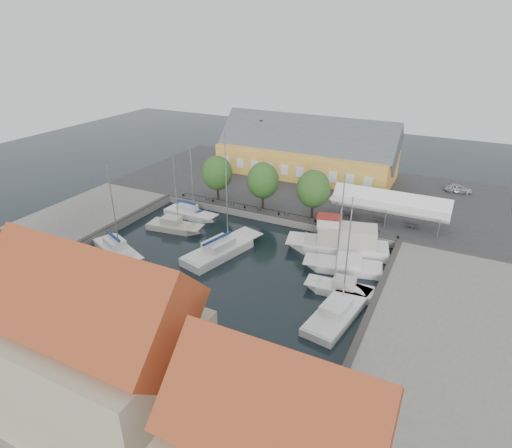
{
  "coord_description": "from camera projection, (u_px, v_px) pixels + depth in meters",
  "views": [
    {
      "loc": [
        21.02,
        -35.98,
        23.42
      ],
      "look_at": [
        0.0,
        6.0,
        1.5
      ],
      "focal_mm": 30.0,
      "sensor_mm": 36.0,
      "label": 1
    }
  ],
  "objects": [
    {
      "name": "ground",
      "position": [
        232.0,
        257.0,
        47.59
      ],
      "size": [
        140.0,
        140.0,
        0.0
      ],
      "primitive_type": "plane",
      "color": "black",
      "rests_on": "ground"
    },
    {
      "name": "north_quay",
      "position": [
        305.0,
        188.0,
        66.01
      ],
      "size": [
        56.0,
        26.0,
        1.0
      ],
      "primitive_type": "cube",
      "color": "#2D2D30",
      "rests_on": "ground"
    },
    {
      "name": "west_quay",
      "position": [
        75.0,
        222.0,
        54.68
      ],
      "size": [
        12.0,
        24.0,
        1.0
      ],
      "primitive_type": "cube",
      "color": "slate",
      "rests_on": "ground"
    },
    {
      "name": "east_quay",
      "position": [
        442.0,
        318.0,
        36.83
      ],
      "size": [
        12.0,
        24.0,
        1.0
      ],
      "primitive_type": "cube",
      "color": "slate",
      "rests_on": "ground"
    },
    {
      "name": "south_bank",
      "position": [
        86.0,
        380.0,
        30.36
      ],
      "size": [
        56.0,
        14.0,
        1.0
      ],
      "primitive_type": "cube",
      "color": "slate",
      "rests_on": "ground"
    },
    {
      "name": "quay_edge_fittings",
      "position": [
        251.0,
        231.0,
        50.98
      ],
      "size": [
        56.0,
        24.72,
        0.4
      ],
      "color": "#383533",
      "rests_on": "north_quay"
    },
    {
      "name": "warehouse",
      "position": [
        303.0,
        153.0,
        69.74
      ],
      "size": [
        28.56,
        14.0,
        9.55
      ],
      "color": "gold",
      "rests_on": "north_quay"
    },
    {
      "name": "tent_canopy",
      "position": [
        390.0,
        203.0,
        52.1
      ],
      "size": [
        14.0,
        4.0,
        2.83
      ],
      "color": "white",
      "rests_on": "north_quay"
    },
    {
      "name": "quay_trees",
      "position": [
        263.0,
        181.0,
        56.06
      ],
      "size": [
        18.2,
        4.2,
        6.3
      ],
      "color": "black",
      "rests_on": "north_quay"
    },
    {
      "name": "car_silver",
      "position": [
        459.0,
        189.0,
        62.64
      ],
      "size": [
        3.81,
        1.79,
        1.26
      ],
      "primitive_type": "imported",
      "rotation": [
        0.0,
        0.0,
        1.66
      ],
      "color": "#A5A8AC",
      "rests_on": "north_quay"
    },
    {
      "name": "car_red",
      "position": [
        264.0,
        182.0,
        65.26
      ],
      "size": [
        1.53,
        3.75,
        1.21
      ],
      "primitive_type": "imported",
      "rotation": [
        0.0,
        0.0,
        0.07
      ],
      "color": "#521C12",
      "rests_on": "north_quay"
    },
    {
      "name": "center_sailboat",
      "position": [
        222.0,
        251.0,
        48.03
      ],
      "size": [
        5.57,
        10.82,
        14.17
      ],
      "color": "white",
      "rests_on": "ground"
    },
    {
      "name": "trawler",
      "position": [
        341.0,
        243.0,
        48.29
      ],
      "size": [
        11.85,
        5.91,
        5.0
      ],
      "color": "white",
      "rests_on": "ground"
    },
    {
      "name": "east_boat_a",
      "position": [
        345.0,
        267.0,
        44.99
      ],
      "size": [
        8.52,
        4.39,
        11.63
      ],
      "color": "white",
      "rests_on": "ground"
    },
    {
      "name": "east_boat_b",
      "position": [
        341.0,
        290.0,
        41.04
      ],
      "size": [
        6.73,
        2.7,
        9.23
      ],
      "color": "white",
      "rests_on": "ground"
    },
    {
      "name": "east_boat_c",
      "position": [
        337.0,
        314.0,
        37.76
      ],
      "size": [
        4.22,
        9.49,
        11.65
      ],
      "color": "white",
      "rests_on": "ground"
    },
    {
      "name": "west_boat_a",
      "position": [
        190.0,
        214.0,
        57.47
      ],
      "size": [
        7.87,
        2.64,
        10.39
      ],
      "color": "white",
      "rests_on": "ground"
    },
    {
      "name": "west_boat_b",
      "position": [
        174.0,
        228.0,
        53.79
      ],
      "size": [
        7.41,
        3.36,
        9.98
      ],
      "color": "#BAB5A8",
      "rests_on": "ground"
    },
    {
      "name": "west_boat_d",
      "position": [
        117.0,
        251.0,
        48.22
      ],
      "size": [
        8.46,
        5.41,
        11.05
      ],
      "color": "white",
      "rests_on": "ground"
    },
    {
      "name": "launch_sw",
      "position": [
        64.0,
        273.0,
        44.19
      ],
      "size": [
        4.77,
        4.05,
        0.98
      ],
      "color": "white",
      "rests_on": "ground"
    },
    {
      "name": "launch_nw",
      "position": [
        193.0,
        213.0,
        58.47
      ],
      "size": [
        5.27,
        3.82,
        0.88
      ],
      "color": "navy",
      "rests_on": "ground"
    },
    {
      "name": "townhouses",
      "position": [
        66.0,
        350.0,
        25.51
      ],
      "size": [
        36.3,
        8.5,
        12.0
      ],
      "color": "tan",
      "rests_on": "south_bank"
    }
  ]
}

